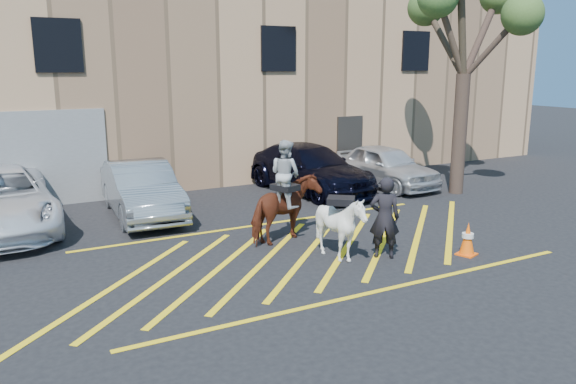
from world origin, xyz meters
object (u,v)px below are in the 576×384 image
car_silver_sedan (141,190)px  traffic_cone (468,239)px  car_white_suv (385,166)px  saddled_white (340,226)px  handler (385,218)px  tree (468,10)px  mounted_bay (285,201)px  car_blue_suv (309,169)px

car_silver_sedan → traffic_cone: bearing=-47.9°
car_white_suv → saddled_white: bearing=-138.5°
car_white_suv → handler: (-4.58, -5.87, 0.18)m
tree → saddled_white: bearing=-152.1°
mounted_bay → saddled_white: bearing=-75.6°
traffic_cone → tree: (4.25, 4.68, 5.33)m
car_silver_sedan → saddled_white: car_silver_sedan is taller
mounted_bay → saddled_white: size_ratio=1.37×
mounted_bay → saddled_white: (0.43, -1.68, -0.24)m
car_white_suv → car_silver_sedan: bearing=176.3°
handler → traffic_cone: 1.93m
car_silver_sedan → tree: size_ratio=0.62×
mounted_bay → traffic_cone: mounted_bay is taller
car_blue_suv → mounted_bay: size_ratio=2.18×
saddled_white → mounted_bay: bearing=104.4°
car_silver_sedan → handler: size_ratio=2.54×
car_silver_sedan → car_blue_suv: car_blue_suv is taller
car_white_suv → mounted_bay: size_ratio=1.73×
car_white_suv → handler: 7.44m
traffic_cone → car_blue_suv: bearing=88.6°
mounted_bay → saddled_white: 1.75m
car_blue_suv → car_white_suv: (2.69, -0.54, -0.05)m
car_silver_sedan → mounted_bay: (2.40, -3.86, 0.23)m
handler → mounted_bay: bearing=-25.0°
mounted_bay → tree: bearing=15.0°
mounted_bay → car_white_suv: bearing=33.2°
car_white_suv → traffic_cone: bearing=-117.3°
car_blue_suv → tree: tree is taller
car_silver_sedan → tree: tree is taller
tree → mounted_bay: bearing=-165.0°
car_white_suv → saddled_white: 7.79m
car_white_suv → tree: bearing=-57.8°
car_silver_sedan → tree: 11.05m
car_white_suv → saddled_white: saddled_white is taller
saddled_white → handler: bearing=-19.8°
car_blue_suv → traffic_cone: 7.15m
saddled_white → traffic_cone: bearing=-21.9°
car_blue_suv → car_silver_sedan: bearing=178.1°
handler → mounted_bay: (-1.33, 2.00, 0.08)m
handler → tree: (5.97, 3.96, 4.81)m
car_white_suv → handler: size_ratio=2.35×
saddled_white → traffic_cone: size_ratio=2.41×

